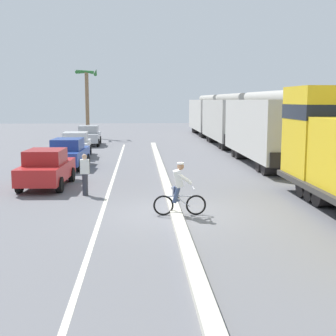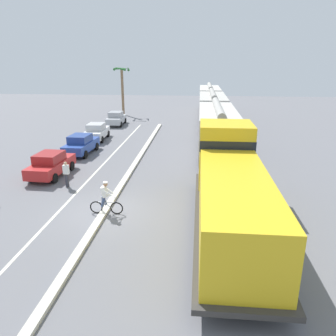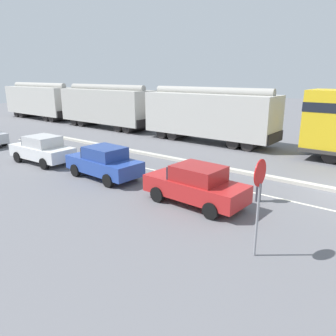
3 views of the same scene
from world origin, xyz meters
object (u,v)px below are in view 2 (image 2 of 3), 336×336
at_px(hopper_car_lead, 217,130).
at_px(cyclist, 106,199).
at_px(parked_car_blue, 81,144).
at_px(palm_tree_near, 122,81).
at_px(parked_car_red, 51,164).
at_px(locomotive, 230,190).
at_px(parked_car_white, 96,132).
at_px(pedestrian_by_cars, 66,174).
at_px(parked_car_silver, 116,118).
at_px(hopper_car_trailing, 209,99).
at_px(hopper_car_middle, 212,110).

bearing_deg(hopper_car_lead, cyclist, -117.58).
height_order(parked_car_blue, palm_tree_near, palm_tree_near).
bearing_deg(parked_car_red, cyclist, -45.45).
height_order(locomotive, cyclist, locomotive).
bearing_deg(parked_car_white, pedestrian_by_cars, -80.92).
height_order(parked_car_red, parked_car_silver, same).
height_order(hopper_car_trailing, cyclist, hopper_car_trailing).
bearing_deg(parked_car_silver, parked_car_white, -90.13).
relative_size(hopper_car_trailing, parked_car_silver, 2.50).
bearing_deg(hopper_car_middle, parked_car_silver, 176.54).
relative_size(parked_car_silver, palm_tree_near, 0.63).
height_order(parked_car_white, pedestrian_by_cars, same).
bearing_deg(palm_tree_near, pedestrian_by_cars, -84.05).
relative_size(locomotive, hopper_car_middle, 1.10).
bearing_deg(parked_car_blue, parked_car_red, -90.95).
xyz_separation_m(hopper_car_lead, parked_car_white, (-11.41, 4.47, -1.26)).
bearing_deg(hopper_car_trailing, parked_car_blue, -115.03).
xyz_separation_m(parked_car_silver, palm_tree_near, (-0.96, 7.92, 3.87)).
bearing_deg(palm_tree_near, parked_car_silver, -83.11).
height_order(hopper_car_lead, parked_car_blue, hopper_car_lead).
distance_m(hopper_car_trailing, palm_tree_near, 12.97).
distance_m(parked_car_red, palm_tree_near, 26.74).
relative_size(hopper_car_trailing, pedestrian_by_cars, 6.54).
height_order(hopper_car_middle, parked_car_white, hopper_car_middle).
relative_size(parked_car_red, parked_car_silver, 1.01).
height_order(locomotive, parked_car_silver, locomotive).
xyz_separation_m(hopper_car_middle, palm_tree_near, (-12.35, 8.61, 2.61)).
bearing_deg(parked_car_white, parked_car_red, -89.04).
height_order(hopper_car_trailing, parked_car_white, hopper_car_trailing).
bearing_deg(parked_car_white, parked_car_blue, -86.96).
xyz_separation_m(locomotive, parked_car_red, (-11.23, 5.93, -0.98)).
bearing_deg(pedestrian_by_cars, parked_car_silver, 95.58).
distance_m(hopper_car_middle, parked_car_blue, 16.61).
bearing_deg(parked_car_red, pedestrian_by_cars, -45.93).
bearing_deg(parked_car_blue, palm_tree_near, 93.32).
relative_size(locomotive, parked_car_silver, 2.74).
bearing_deg(locomotive, parked_car_white, 124.47).
distance_m(hopper_car_lead, hopper_car_trailing, 23.20).
bearing_deg(cyclist, parked_car_silver, 102.72).
xyz_separation_m(locomotive, parked_car_blue, (-11.14, 11.50, -0.98)).
distance_m(hopper_car_trailing, parked_car_white, 21.97).
distance_m(hopper_car_lead, palm_tree_near, 23.83).
bearing_deg(parked_car_silver, parked_car_blue, -88.87).
xyz_separation_m(parked_car_red, cyclist, (5.21, -5.30, 0.00)).
relative_size(parked_car_red, parked_car_white, 1.00).
xyz_separation_m(hopper_car_middle, cyclist, (-6.02, -23.12, -1.26)).
xyz_separation_m(parked_car_white, cyclist, (5.39, -15.99, 0.00)).
bearing_deg(parked_car_red, hopper_car_lead, 29.00).
xyz_separation_m(hopper_car_trailing, parked_car_white, (-11.41, -18.73, -1.26)).
xyz_separation_m(hopper_car_trailing, parked_car_blue, (-11.14, -23.86, -1.26)).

